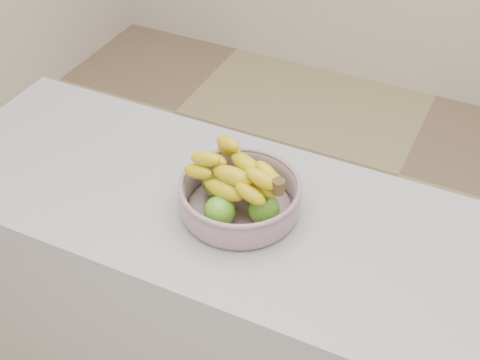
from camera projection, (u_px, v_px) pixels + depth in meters
name	position (u px, v px, depth m)	size (l,w,h in m)	color
counter	(287.00, 342.00, 1.90)	(2.00, 0.60, 0.90)	#9D9DA5
fruit_bowl	(240.00, 194.00, 1.63)	(0.30, 0.30, 0.16)	#9CACBB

